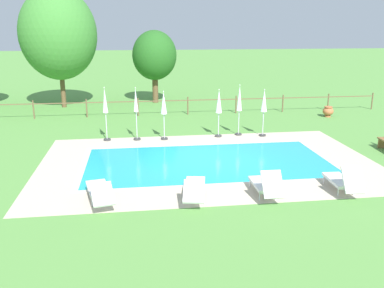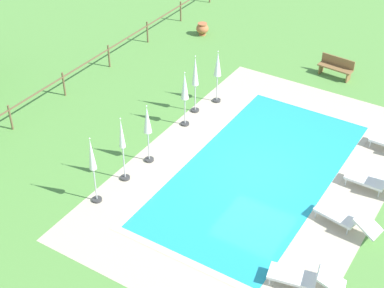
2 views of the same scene
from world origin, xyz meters
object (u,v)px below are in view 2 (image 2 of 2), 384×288
(patio_umbrella_closed_row_mid_east, at_px, (122,141))
(sun_lounger_north_far, at_px, (374,180))
(patio_umbrella_closed_row_east, at_px, (195,75))
(patio_umbrella_closed_row_mid_west, at_px, (147,124))
(sun_lounger_north_near_steps, at_px, (345,218))
(patio_umbrella_closed_deck_corner, at_px, (92,161))
(wooden_bench_lawn_side, at_px, (336,67))
(patio_umbrella_closed_row_centre, at_px, (218,68))
(terracotta_urn_near_fence, at_px, (202,29))
(sun_lounger_north_mid, at_px, (303,278))
(patio_umbrella_closed_row_west, at_px, (185,90))

(patio_umbrella_closed_row_mid_east, bearing_deg, sun_lounger_north_far, -62.09)
(patio_umbrella_closed_row_east, bearing_deg, patio_umbrella_closed_row_mid_west, -174.69)
(sun_lounger_north_near_steps, bearing_deg, patio_umbrella_closed_row_mid_west, 93.45)
(patio_umbrella_closed_deck_corner, height_order, wooden_bench_lawn_side, patio_umbrella_closed_deck_corner)
(patio_umbrella_closed_row_east, distance_m, patio_umbrella_closed_deck_corner, 6.21)
(sun_lounger_north_near_steps, height_order, patio_umbrella_closed_row_centre, patio_umbrella_closed_row_centre)
(wooden_bench_lawn_side, bearing_deg, sun_lounger_north_far, -150.27)
(patio_umbrella_closed_row_mid_west, height_order, patio_umbrella_closed_row_centre, patio_umbrella_closed_row_mid_west)
(sun_lounger_north_near_steps, bearing_deg, patio_umbrella_closed_row_centre, 58.26)
(sun_lounger_north_far, xyz_separation_m, patio_umbrella_closed_row_centre, (2.12, 7.09, 1.14))
(patio_umbrella_closed_row_east, bearing_deg, sun_lounger_north_far, -97.82)
(wooden_bench_lawn_side, relative_size, terracotta_urn_near_fence, 2.51)
(sun_lounger_north_mid, xyz_separation_m, patio_umbrella_closed_row_mid_west, (2.44, 6.79, 1.18))
(patio_umbrella_closed_deck_corner, distance_m, wooden_bench_lawn_side, 12.37)
(patio_umbrella_closed_row_centre, height_order, patio_umbrella_closed_deck_corner, patio_umbrella_closed_deck_corner)
(patio_umbrella_closed_row_mid_west, xyz_separation_m, patio_umbrella_closed_row_east, (3.59, 0.33, 0.06))
(patio_umbrella_closed_row_mid_west, relative_size, patio_umbrella_closed_row_mid_east, 0.93)
(patio_umbrella_closed_deck_corner, bearing_deg, sun_lounger_north_mid, -88.54)
(patio_umbrella_closed_row_mid_west, xyz_separation_m, patio_umbrella_closed_deck_corner, (-2.61, 0.19, 0.07))
(sun_lounger_north_far, bearing_deg, patio_umbrella_closed_row_mid_west, 109.89)
(patio_umbrella_closed_deck_corner, height_order, terracotta_urn_near_fence, patio_umbrella_closed_deck_corner)
(patio_umbrella_closed_row_west, bearing_deg, sun_lounger_north_mid, -125.80)
(patio_umbrella_closed_row_west, relative_size, patio_umbrella_closed_row_east, 0.93)
(sun_lounger_north_far, xyz_separation_m, patio_umbrella_closed_row_mid_west, (-2.57, 7.11, 1.14))
(patio_umbrella_closed_row_centre, bearing_deg, patio_umbrella_closed_row_west, 175.29)
(sun_lounger_north_mid, relative_size, patio_umbrella_closed_row_west, 0.94)
(wooden_bench_lawn_side, distance_m, terracotta_urn_near_fence, 7.05)
(patio_umbrella_closed_row_mid_west, distance_m, patio_umbrella_closed_row_east, 3.61)
(patio_umbrella_closed_row_centre, xyz_separation_m, terracotta_urn_near_fence, (5.05, 3.72, -1.20))
(sun_lounger_north_mid, distance_m, patio_umbrella_closed_row_east, 9.41)
(sun_lounger_north_far, bearing_deg, terracotta_urn_near_fence, 56.47)
(patio_umbrella_closed_row_west, height_order, patio_umbrella_closed_row_mid_west, patio_umbrella_closed_row_west)
(sun_lounger_north_mid, distance_m, patio_umbrella_closed_row_mid_west, 7.31)
(wooden_bench_lawn_side, xyz_separation_m, terracotta_urn_near_fence, (0.54, 7.03, -0.13))
(patio_umbrella_closed_row_mid_west, height_order, patio_umbrella_closed_row_east, patio_umbrella_closed_row_east)
(sun_lounger_north_far, height_order, patio_umbrella_closed_row_east, patio_umbrella_closed_row_east)
(patio_umbrella_closed_row_mid_west, distance_m, patio_umbrella_closed_row_centre, 4.69)
(patio_umbrella_closed_row_mid_east, relative_size, terracotta_urn_near_fence, 3.98)
(patio_umbrella_closed_row_east, bearing_deg, patio_umbrella_closed_deck_corner, -178.71)
(patio_umbrella_closed_row_centre, bearing_deg, wooden_bench_lawn_side, -36.29)
(sun_lounger_north_mid, height_order, sun_lounger_north_far, sun_lounger_north_far)
(sun_lounger_north_mid, relative_size, terracotta_urn_near_fence, 3.50)
(patio_umbrella_closed_row_mid_west, bearing_deg, sun_lounger_north_mid, -109.74)
(patio_umbrella_closed_row_mid_west, bearing_deg, patio_umbrella_closed_row_east, 5.31)
(patio_umbrella_closed_row_west, height_order, patio_umbrella_closed_row_mid_east, patio_umbrella_closed_row_mid_east)
(sun_lounger_north_near_steps, height_order, patio_umbrella_closed_row_west, patio_umbrella_closed_row_west)
(sun_lounger_north_far, distance_m, terracotta_urn_near_fence, 12.97)
(patio_umbrella_closed_row_centre, bearing_deg, terracotta_urn_near_fence, 36.40)
(patio_umbrella_closed_row_east, height_order, patio_umbrella_closed_deck_corner, patio_umbrella_closed_deck_corner)
(patio_umbrella_closed_row_centre, height_order, terracotta_urn_near_fence, patio_umbrella_closed_row_centre)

